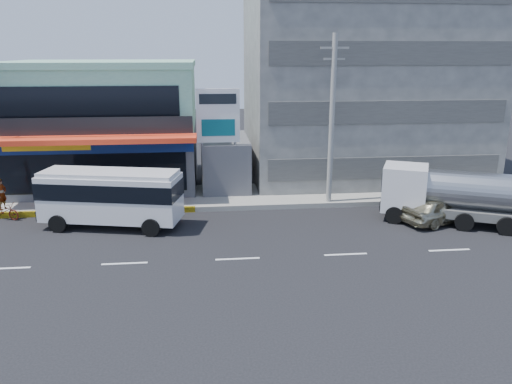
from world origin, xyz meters
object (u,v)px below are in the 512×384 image
minibus (111,194)px  motorcycle_rider (3,206)px  billboard (218,122)px  satellite_dish (226,139)px  sedan (441,209)px  tanker_truck (449,194)px  concrete_building (361,80)px  shop_building (106,128)px  utility_pole_near (332,121)px

minibus → motorcycle_rider: minibus is taller
billboard → motorcycle_rider: size_ratio=2.95×
satellite_dish → motorcycle_rider: satellite_dish is taller
minibus → sedan: bearing=-3.6°
minibus → tanker_truck: minibus is taller
satellite_dish → tanker_truck: size_ratio=0.19×
concrete_building → satellite_dish: size_ratio=10.67×
shop_building → sedan: (19.33, -10.11, -3.22)m
concrete_building → minibus: 19.85m
utility_pole_near → minibus: bearing=-168.8°
concrete_building → tanker_truck: 12.56m
sedan → tanker_truck: 0.92m
sedan → motorcycle_rider: 24.03m
utility_pole_near → motorcycle_rider: utility_pole_near is taller
utility_pole_near → shop_building: bearing=154.9°
satellite_dish → utility_pole_near: size_ratio=0.15×
shop_building → billboard: 8.92m
billboard → motorcycle_rider: bearing=-168.7°
shop_building → utility_pole_near: bearing=-25.1°
satellite_dish → sedan: (11.33, -7.16, -2.80)m
shop_building → utility_pole_near: size_ratio=1.24×
satellite_dish → utility_pole_near: 7.17m
billboard → minibus: 7.85m
satellite_dish → minibus: size_ratio=0.20×
minibus → motorcycle_rider: 6.55m
shop_building → utility_pole_near: utility_pole_near is taller
utility_pole_near → tanker_truck: 7.62m
billboard → minibus: billboard is taller
sedan → concrete_building: bearing=-14.7°
shop_building → tanker_truck: 22.30m
shop_building → satellite_dish: size_ratio=8.27×
tanker_truck → sedan: bearing=170.9°
shop_building → concrete_building: size_ratio=0.77×
satellite_dish → minibus: satellite_dish is taller
satellite_dish → motorcycle_rider: 13.50m
concrete_building → tanker_truck: concrete_building is taller
satellite_dish → tanker_truck: bearing=-31.7°
billboard → tanker_truck: (12.20, -5.42, -3.32)m
shop_building → utility_pole_near: 15.50m
concrete_building → utility_pole_near: (-4.00, -7.60, -1.85)m
shop_building → sedan: shop_building is taller
billboard → utility_pole_near: (6.50, -1.80, 0.22)m
sedan → motorcycle_rider: bearing=61.4°
motorcycle_rider → shop_building: bearing=57.7°
motorcycle_rider → minibus: bearing=-16.6°
utility_pole_near → minibus: utility_pole_near is taller
utility_pole_near → billboard: bearing=164.5°
billboard → motorcycle_rider: 12.94m
concrete_building → utility_pole_near: concrete_building is taller
shop_building → billboard: bearing=-32.3°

